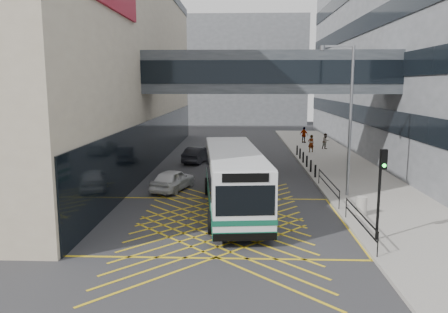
# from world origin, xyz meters

# --- Properties ---
(ground) EXTENTS (120.00, 120.00, 0.00)m
(ground) POSITION_xyz_m (0.00, 0.00, 0.00)
(ground) COLOR #333335
(building_whsmith) EXTENTS (24.17, 42.00, 16.00)m
(building_whsmith) POSITION_xyz_m (-17.98, 16.00, 8.00)
(building_whsmith) COLOR #BAAA8F
(building_whsmith) RESTS_ON ground
(building_far) EXTENTS (28.00, 16.00, 18.00)m
(building_far) POSITION_xyz_m (-2.00, 60.00, 9.00)
(building_far) COLOR slate
(building_far) RESTS_ON ground
(skybridge) EXTENTS (20.00, 4.10, 3.00)m
(skybridge) POSITION_xyz_m (3.00, 12.00, 7.50)
(skybridge) COLOR #3B4146
(skybridge) RESTS_ON ground
(pavement) EXTENTS (6.00, 54.00, 0.16)m
(pavement) POSITION_xyz_m (9.00, 15.00, 0.08)
(pavement) COLOR gray
(pavement) RESTS_ON ground
(box_junction) EXTENTS (12.00, 9.00, 0.01)m
(box_junction) POSITION_xyz_m (0.00, 0.00, 0.00)
(box_junction) COLOR gold
(box_junction) RESTS_ON ground
(bus) EXTENTS (3.79, 11.80, 3.25)m
(bus) POSITION_xyz_m (0.56, 2.34, 1.74)
(bus) COLOR silver
(bus) RESTS_ON ground
(car_white) EXTENTS (2.97, 4.68, 1.38)m
(car_white) POSITION_xyz_m (-3.35, 6.46, 0.69)
(car_white) COLOR silver
(car_white) RESTS_ON ground
(car_dark) EXTENTS (2.67, 4.62, 1.36)m
(car_dark) POSITION_xyz_m (-2.78, 16.63, 0.68)
(car_dark) COLOR black
(car_dark) RESTS_ON ground
(car_silver) EXTENTS (2.14, 4.89, 1.51)m
(car_silver) POSITION_xyz_m (0.60, 21.13, 0.76)
(car_silver) COLOR #93979B
(car_silver) RESTS_ON ground
(traffic_light) EXTENTS (0.29, 0.46, 3.89)m
(traffic_light) POSITION_xyz_m (6.72, -2.69, 2.69)
(traffic_light) COLOR black
(traffic_light) RESTS_ON pavement
(street_lamp) EXTENTS (1.96, 0.73, 8.70)m
(street_lamp) POSITION_xyz_m (7.09, 5.02, 5.12)
(street_lamp) COLOR slate
(street_lamp) RESTS_ON pavement
(litter_bin) EXTENTS (0.53, 0.53, 0.93)m
(litter_bin) POSITION_xyz_m (7.03, 0.98, 0.62)
(litter_bin) COLOR #ADA89E
(litter_bin) RESTS_ON pavement
(kerb_railings) EXTENTS (0.05, 12.54, 1.00)m
(kerb_railings) POSITION_xyz_m (6.15, 1.78, 0.88)
(kerb_railings) COLOR black
(kerb_railings) RESTS_ON pavement
(bollards) EXTENTS (0.14, 10.14, 0.90)m
(bollards) POSITION_xyz_m (6.25, 15.00, 0.61)
(bollards) COLOR black
(bollards) RESTS_ON pavement
(pedestrian_a) EXTENTS (0.79, 0.67, 1.67)m
(pedestrian_a) POSITION_xyz_m (7.81, 21.82, 1.00)
(pedestrian_a) COLOR gray
(pedestrian_a) RESTS_ON pavement
(pedestrian_b) EXTENTS (0.91, 0.79, 1.60)m
(pedestrian_b) POSITION_xyz_m (9.63, 23.93, 0.96)
(pedestrian_b) COLOR gray
(pedestrian_b) RESTS_ON pavement
(pedestrian_c) EXTENTS (1.13, 1.04, 1.77)m
(pedestrian_c) POSITION_xyz_m (8.15, 28.83, 1.04)
(pedestrian_c) COLOR gray
(pedestrian_c) RESTS_ON pavement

